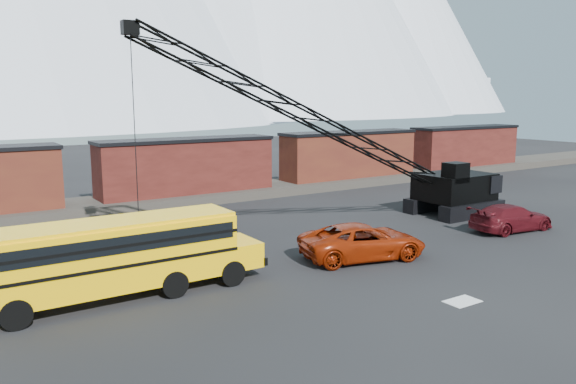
# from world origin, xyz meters

# --- Properties ---
(ground) EXTENTS (160.00, 160.00, 0.00)m
(ground) POSITION_xyz_m (0.00, 0.00, 0.00)
(ground) COLOR black
(ground) RESTS_ON ground
(gravel_berm) EXTENTS (120.00, 5.00, 0.70)m
(gravel_berm) POSITION_xyz_m (0.00, 22.00, 0.35)
(gravel_berm) COLOR #403B35
(gravel_berm) RESTS_ON ground
(boxcar_mid) EXTENTS (13.70, 3.10, 4.17)m
(boxcar_mid) POSITION_xyz_m (0.00, 22.00, 2.76)
(boxcar_mid) COLOR #541D17
(boxcar_mid) RESTS_ON gravel_berm
(boxcar_east_near) EXTENTS (13.70, 3.10, 4.17)m
(boxcar_east_near) POSITION_xyz_m (16.00, 22.00, 2.76)
(boxcar_east_near) COLOR #451913
(boxcar_east_near) RESTS_ON gravel_berm
(boxcar_east_far) EXTENTS (13.70, 3.10, 4.17)m
(boxcar_east_far) POSITION_xyz_m (32.00, 22.00, 2.76)
(boxcar_east_far) COLOR #541D17
(boxcar_east_far) RESTS_ON gravel_berm
(snow_patch) EXTENTS (1.40, 0.90, 0.02)m
(snow_patch) POSITION_xyz_m (0.50, -4.00, 0.01)
(snow_patch) COLOR silver
(snow_patch) RESTS_ON ground
(school_bus) EXTENTS (11.65, 2.65, 3.19)m
(school_bus) POSITION_xyz_m (-10.66, 3.80, 1.79)
(school_bus) COLOR #FFBC05
(school_bus) RESTS_ON ground
(red_pickup) EXTENTS (6.84, 4.35, 1.76)m
(red_pickup) POSITION_xyz_m (1.14, 2.74, 0.88)
(red_pickup) COLOR maroon
(red_pickup) RESTS_ON ground
(maroon_suv) EXTENTS (5.71, 2.78, 1.60)m
(maroon_suv) POSITION_xyz_m (12.46, 2.36, 0.80)
(maroon_suv) COLOR #480D13
(maroon_suv) RESTS_ON ground
(crawler_crane) EXTENTS (25.66, 4.20, 11.39)m
(crawler_crane) POSITION_xyz_m (2.46, 7.33, 6.25)
(crawler_crane) COLOR black
(crawler_crane) RESTS_ON ground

